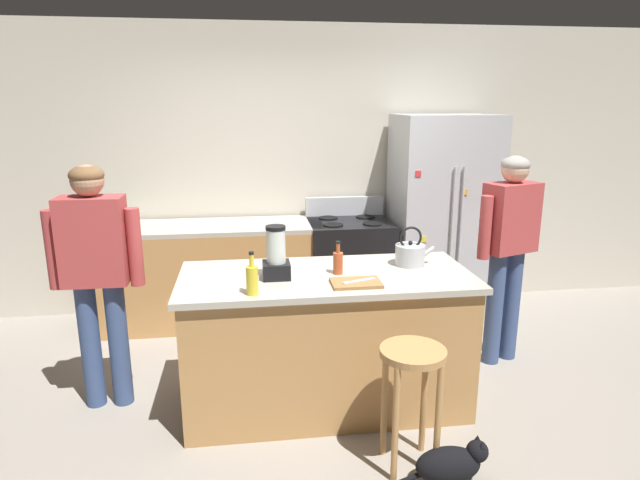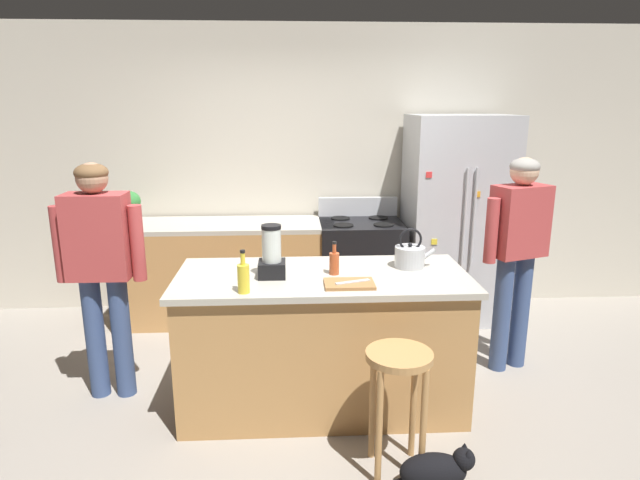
% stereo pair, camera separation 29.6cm
% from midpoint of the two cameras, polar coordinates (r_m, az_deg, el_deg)
% --- Properties ---
extents(ground_plane, '(14.00, 14.00, 0.00)m').
position_cam_midpoint_polar(ground_plane, '(3.85, 2.56, -16.89)').
color(ground_plane, gray).
extents(back_wall, '(8.00, 0.10, 2.70)m').
position_cam_midpoint_polar(back_wall, '(5.27, 0.63, 7.37)').
color(back_wall, beige).
rests_on(back_wall, ground_plane).
extents(kitchen_island, '(1.88, 0.83, 0.93)m').
position_cam_midpoint_polar(kitchen_island, '(3.63, 2.64, -10.60)').
color(kitchen_island, '#B7844C').
rests_on(kitchen_island, ground_plane).
extents(back_counter_run, '(2.00, 0.64, 0.93)m').
position_cam_midpoint_polar(back_counter_run, '(5.08, -8.16, -3.32)').
color(back_counter_run, '#B7844C').
rests_on(back_counter_run, ground_plane).
extents(refrigerator, '(0.90, 0.73, 1.89)m').
position_cam_midpoint_polar(refrigerator, '(5.16, 15.78, 2.09)').
color(refrigerator, '#B7BABF').
rests_on(refrigerator, ground_plane).
extents(stove_range, '(0.76, 0.65, 1.11)m').
position_cam_midpoint_polar(stove_range, '(5.09, 5.96, -3.07)').
color(stove_range, black).
rests_on(stove_range, ground_plane).
extents(person_by_island_left, '(0.59, 0.22, 1.63)m').
position_cam_midpoint_polar(person_by_island_left, '(3.79, -20.18, -1.98)').
color(person_by_island_left, '#384C7A').
rests_on(person_by_island_left, ground_plane).
extents(person_by_sink_right, '(0.59, 0.34, 1.62)m').
position_cam_midpoint_polar(person_by_sink_right, '(4.26, 22.07, -0.42)').
color(person_by_sink_right, '#384C7A').
rests_on(person_by_sink_right, ground_plane).
extents(bar_stool, '(0.36, 0.36, 0.71)m').
position_cam_midpoint_polar(bar_stool, '(3.03, 11.16, -14.41)').
color(bar_stool, '#B7844C').
rests_on(bar_stool, ground_plane).
extents(cat, '(0.52, 0.18, 0.26)m').
position_cam_midpoint_polar(cat, '(3.19, 15.06, -22.53)').
color(cat, black).
rests_on(cat, ground_plane).
extents(potted_plant, '(0.20, 0.20, 0.30)m').
position_cam_midpoint_polar(potted_plant, '(5.07, -17.95, 3.50)').
color(potted_plant, brown).
rests_on(potted_plant, back_counter_run).
extents(blender_appliance, '(0.17, 0.17, 0.33)m').
position_cam_midpoint_polar(blender_appliance, '(3.37, -2.64, -1.64)').
color(blender_appliance, black).
rests_on(blender_appliance, kitchen_island).
extents(bottle_cooking_sauce, '(0.06, 0.06, 0.22)m').
position_cam_midpoint_polar(bottle_cooking_sauce, '(3.44, 3.99, -2.42)').
color(bottle_cooking_sauce, '#B24C26').
rests_on(bottle_cooking_sauce, kitchen_island).
extents(bottle_soda, '(0.07, 0.07, 0.26)m').
position_cam_midpoint_polar(bottle_soda, '(3.11, -5.42, -3.98)').
color(bottle_soda, yellow).
rests_on(bottle_soda, kitchen_island).
extents(tea_kettle, '(0.28, 0.20, 0.27)m').
position_cam_midpoint_polar(tea_kettle, '(3.66, 11.80, -1.68)').
color(tea_kettle, '#B7BABF').
rests_on(tea_kettle, kitchen_island).
extents(cutting_board, '(0.30, 0.20, 0.02)m').
position_cam_midpoint_polar(cutting_board, '(3.26, 5.73, -4.67)').
color(cutting_board, '#9E6B3D').
rests_on(cutting_board, kitchen_island).
extents(chef_knife, '(0.22, 0.10, 0.01)m').
position_cam_midpoint_polar(chef_knife, '(3.26, 6.08, -4.45)').
color(chef_knife, '#B7BABF').
rests_on(chef_knife, cutting_board).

